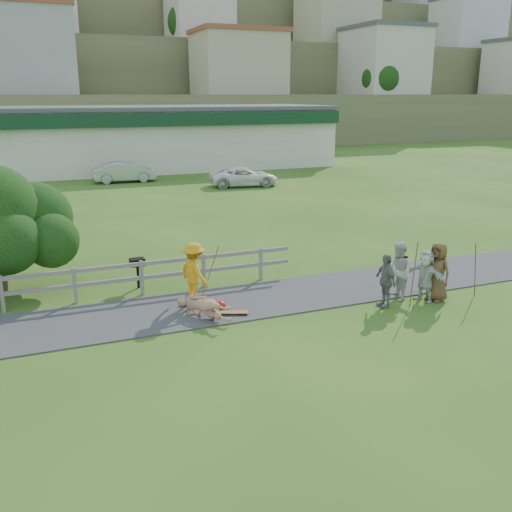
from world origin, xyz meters
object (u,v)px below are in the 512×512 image
object	(u,v)px
spectator_c	(437,272)
spectator_b	(385,280)
skater_fallen	(204,307)
car_silver	(124,172)
spectator_a	(399,271)
car_white	(244,177)
bbq	(138,273)
skater_rider	(195,276)
spectator_d	(425,276)

from	to	relation	value
spectator_c	spectator_b	bearing A→B (deg)	-109.00
skater_fallen	car_silver	bearing A→B (deg)	55.76
spectator_b	car_silver	world-z (taller)	spectator_b
spectator_a	skater_fallen	bearing A→B (deg)	-85.81
spectator_b	car_silver	distance (m)	28.02
car_silver	car_white	world-z (taller)	car_silver
spectator_b	car_silver	size ratio (longest dim) A/B	0.37
spectator_a	car_white	xyz separation A→B (m)	(3.62, 22.60, -0.26)
spectator_c	car_white	bearing A→B (deg)	159.07
bbq	spectator_b	bearing A→B (deg)	-37.81
skater_rider	spectator_a	size ratio (longest dim) A/B	1.01
spectator_a	car_white	size ratio (longest dim) A/B	0.39
spectator_c	spectator_d	bearing A→B (deg)	-119.35
spectator_b	bbq	world-z (taller)	spectator_b
bbq	car_silver	bearing A→B (deg)	78.21
spectator_d	spectator_c	bearing A→B (deg)	57.84
spectator_c	car_white	xyz separation A→B (m)	(2.58, 23.08, -0.26)
spectator_d	bbq	xyz separation A→B (m)	(-7.80, 4.44, -0.30)
skater_rider	spectator_c	size ratio (longest dim) A/B	1.01
skater_rider	car_white	size ratio (longest dim) A/B	0.39
skater_rider	spectator_a	world-z (taller)	skater_rider
spectator_a	spectator_c	size ratio (longest dim) A/B	1.00
spectator_c	car_silver	distance (m)	28.39
spectator_b	spectator_d	world-z (taller)	spectator_b
skater_rider	spectator_d	world-z (taller)	skater_rider
car_silver	car_white	distance (m)	8.76
skater_fallen	bbq	bearing A→B (deg)	80.55
car_white	bbq	bearing A→B (deg)	158.14
spectator_d	spectator_a	bearing A→B (deg)	-136.97
skater_rider	spectator_b	distance (m)	5.59
spectator_a	spectator_b	size ratio (longest dim) A/B	1.12
car_silver	skater_fallen	bearing A→B (deg)	176.44
skater_rider	car_silver	world-z (taller)	skater_rider
skater_fallen	car_silver	size ratio (longest dim) A/B	0.42
spectator_a	car_white	world-z (taller)	spectator_a
spectator_b	car_silver	xyz separation A→B (m)	(-2.92, 27.87, -0.09)
skater_rider	bbq	distance (m)	2.58
spectator_a	car_white	distance (m)	22.89
skater_fallen	car_silver	xyz separation A→B (m)	(2.29, 26.78, 0.38)
car_silver	spectator_c	bearing A→B (deg)	-169.20
bbq	spectator_d	bearing A→B (deg)	-33.00
skater_fallen	car_white	size ratio (longest dim) A/B	0.40
car_white	bbq	size ratio (longest dim) A/B	4.70
skater_rider	car_white	xyz separation A→B (m)	(9.47, 20.76, -0.27)
spectator_d	car_silver	xyz separation A→B (m)	(-4.31, 27.91, -0.08)
spectator_d	bbq	bearing A→B (deg)	-137.04
skater_fallen	spectator_b	world-z (taller)	spectator_b
bbq	skater_rider	bearing A→B (deg)	-63.68
car_silver	car_white	size ratio (longest dim) A/B	0.94
skater_rider	spectator_c	bearing A→B (deg)	-127.88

